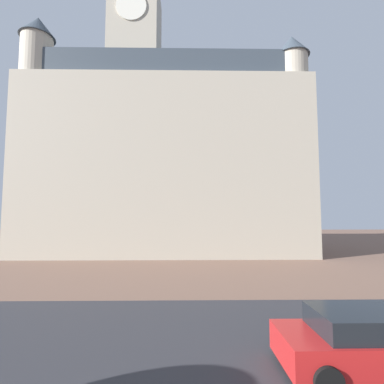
# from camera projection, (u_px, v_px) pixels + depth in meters

# --- Properties ---
(ground_plane) EXTENTS (120.00, 120.00, 0.00)m
(ground_plane) POSITION_uv_depth(u_px,v_px,m) (201.00, 320.00, 10.22)
(ground_plane) COLOR brown
(street_asphalt_strip) EXTENTS (120.00, 7.99, 0.00)m
(street_asphalt_strip) POSITION_uv_depth(u_px,v_px,m) (203.00, 340.00, 8.54)
(street_asphalt_strip) COLOR #2D2D33
(street_asphalt_strip) RESTS_ON ground_plane
(landmark_building) EXTENTS (27.30, 13.96, 33.80)m
(landmark_building) POSITION_uv_depth(u_px,v_px,m) (164.00, 156.00, 30.92)
(landmark_building) COLOR #B2A893
(landmark_building) RESTS_ON ground_plane
(car_red) EXTENTS (4.04, 2.09, 1.46)m
(car_red) POSITION_uv_depth(u_px,v_px,m) (362.00, 342.00, 6.90)
(car_red) COLOR red
(car_red) RESTS_ON ground_plane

